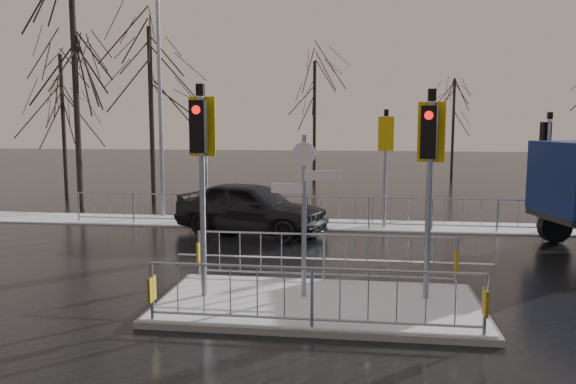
# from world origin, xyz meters

# --- Properties ---
(ground) EXTENTS (120.00, 120.00, 0.00)m
(ground) POSITION_xyz_m (0.00, 0.00, 0.00)
(ground) COLOR black
(ground) RESTS_ON ground
(snow_verge) EXTENTS (30.00, 2.00, 0.04)m
(snow_verge) POSITION_xyz_m (0.00, 8.60, 0.02)
(snow_verge) COLOR white
(snow_verge) RESTS_ON ground
(lane_markings) EXTENTS (8.00, 11.38, 0.01)m
(lane_markings) POSITION_xyz_m (0.00, -0.33, 0.00)
(lane_markings) COLOR silver
(lane_markings) RESTS_ON ground
(traffic_island) EXTENTS (6.00, 3.04, 4.15)m
(traffic_island) POSITION_xyz_m (-0.01, 0.01, 0.39)
(traffic_island) COLOR slate
(traffic_island) RESTS_ON ground
(far_kerb_fixtures) EXTENTS (18.00, 0.65, 3.83)m
(far_kerb_fixtures) POSITION_xyz_m (0.29, 8.09, 1.02)
(far_kerb_fixtures) COLOR gray
(far_kerb_fixtures) RESTS_ON ground
(car_far_lane) EXTENTS (5.18, 3.29, 1.64)m
(car_far_lane) POSITION_xyz_m (-2.64, 6.81, 0.82)
(car_far_lane) COLOR black
(car_far_lane) RESTS_ON ground
(tree_near_a) EXTENTS (4.75, 4.75, 8.97)m
(tree_near_a) POSITION_xyz_m (-10.50, 11.00, 6.11)
(tree_near_a) COLOR black
(tree_near_a) RESTS_ON ground
(tree_near_b) EXTENTS (4.00, 4.00, 7.55)m
(tree_near_b) POSITION_xyz_m (-8.00, 12.50, 5.15)
(tree_near_b) COLOR black
(tree_near_b) RESTS_ON ground
(tree_near_c) EXTENTS (3.50, 3.50, 6.61)m
(tree_near_c) POSITION_xyz_m (-12.50, 13.50, 4.50)
(tree_near_c) COLOR black
(tree_near_c) RESTS_ON ground
(tree_far_a) EXTENTS (3.75, 3.75, 7.08)m
(tree_far_a) POSITION_xyz_m (-2.00, 22.00, 4.82)
(tree_far_a) COLOR black
(tree_far_a) RESTS_ON ground
(tree_far_b) EXTENTS (3.25, 3.25, 6.14)m
(tree_far_b) POSITION_xyz_m (6.00, 24.00, 4.18)
(tree_far_b) COLOR black
(tree_far_b) RESTS_ON ground
(street_lamp_left) EXTENTS (1.25, 0.18, 8.20)m
(street_lamp_left) POSITION_xyz_m (-6.43, 9.50, 4.49)
(street_lamp_left) COLOR gray
(street_lamp_left) RESTS_ON ground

